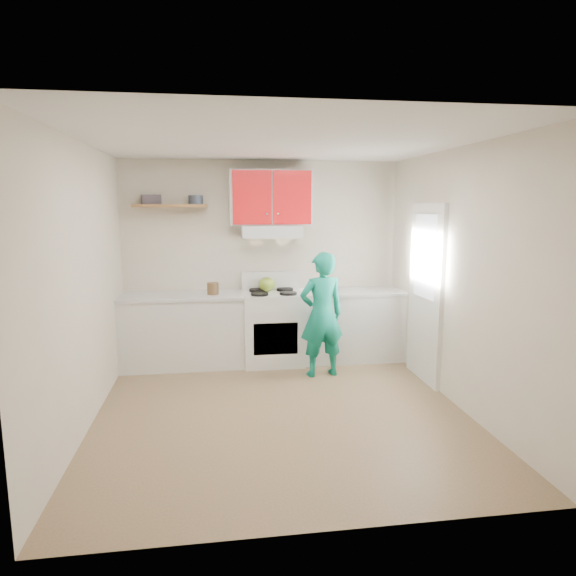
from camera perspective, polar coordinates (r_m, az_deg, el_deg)
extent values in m
plane|color=brown|center=(5.15, -0.79, -13.78)|extent=(3.80, 3.80, 0.00)
cube|color=white|center=(4.77, -0.87, 16.29)|extent=(3.60, 3.80, 0.04)
cube|color=beige|center=(6.66, -2.95, 3.12)|extent=(3.60, 0.04, 2.60)
cube|color=beige|center=(2.95, 3.97, -4.91)|extent=(3.60, 0.04, 2.60)
cube|color=beige|center=(4.90, -22.20, 0.15)|extent=(0.04, 3.80, 2.60)
cube|color=beige|center=(5.33, 18.74, 1.05)|extent=(0.04, 3.80, 2.60)
cube|color=white|center=(5.98, 15.37, -0.58)|extent=(0.05, 0.85, 2.05)
cube|color=white|center=(5.92, 15.31, 3.47)|extent=(0.01, 0.55, 0.95)
cube|color=silver|center=(6.50, -11.83, -4.84)|extent=(1.52, 0.60, 0.90)
cube|color=silver|center=(6.72, 7.10, -4.24)|extent=(1.32, 0.60, 0.90)
cube|color=white|center=(6.50, -1.74, -4.55)|extent=(0.76, 0.65, 0.92)
cube|color=silver|center=(6.42, -1.90, 6.43)|extent=(0.76, 0.44, 0.15)
cube|color=red|center=(6.47, -1.98, 10.22)|extent=(1.02, 0.33, 0.70)
cube|color=brown|center=(6.47, -13.21, 9.09)|extent=(0.90, 0.30, 0.04)
cube|color=#3F383F|center=(6.51, -15.29, 9.68)|extent=(0.26, 0.21, 0.12)
cylinder|color=#333D4C|center=(6.45, -10.45, 9.83)|extent=(0.20, 0.20, 0.11)
ellipsoid|color=olive|center=(6.50, -2.42, 0.42)|extent=(0.29, 0.29, 0.19)
cylinder|color=brown|center=(6.35, -8.53, -0.15)|extent=(0.18, 0.18, 0.17)
cube|color=olive|center=(6.42, 3.78, -0.65)|extent=(0.28, 0.21, 0.02)
cube|color=#B31221|center=(6.71, 11.38, -0.43)|extent=(0.32, 0.28, 0.01)
imported|color=#0E8069|center=(5.96, 3.85, -3.04)|extent=(0.59, 0.43, 1.49)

